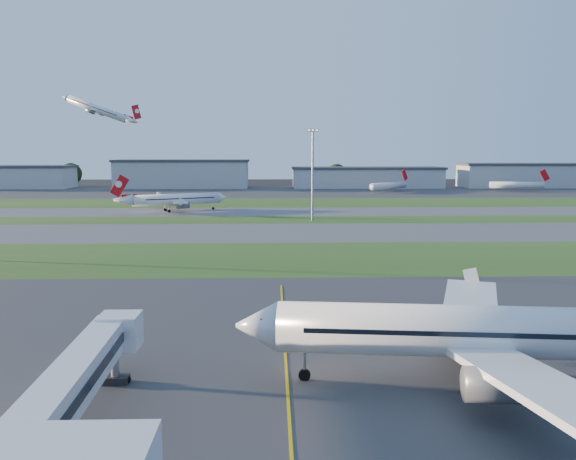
{
  "coord_description": "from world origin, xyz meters",
  "views": [
    {
      "loc": [
        3.88,
        -50.06,
        19.49
      ],
      "look_at": [
        6.25,
        39.07,
        7.0
      ],
      "focal_mm": 35.0,
      "sensor_mm": 36.0,
      "label": 1
    }
  ],
  "objects_px": {
    "jet_bridge": "(62,393)",
    "mini_jet_near": "(389,186)",
    "airliner_parked": "(488,333)",
    "mini_jet_far": "(517,185)",
    "light_mast_centre": "(313,168)",
    "airliner_taxiing": "(176,200)"
  },
  "relations": [
    {
      "from": "jet_bridge",
      "to": "airliner_taxiing",
      "type": "height_order",
      "value": "airliner_taxiing"
    },
    {
      "from": "mini_jet_far",
      "to": "light_mast_centre",
      "type": "distance_m",
      "value": 159.06
    },
    {
      "from": "light_mast_centre",
      "to": "airliner_parked",
      "type": "bearing_deg",
      "value": -86.7
    },
    {
      "from": "jet_bridge",
      "to": "mini_jet_far",
      "type": "relative_size",
      "value": 0.94
    },
    {
      "from": "airliner_taxiing",
      "to": "mini_jet_far",
      "type": "xyz_separation_m",
      "value": [
        152.17,
        89.14,
        -0.61
      ]
    },
    {
      "from": "airliner_taxiing",
      "to": "mini_jet_far",
      "type": "bearing_deg",
      "value": -174.23
    },
    {
      "from": "airliner_parked",
      "to": "mini_jet_near",
      "type": "height_order",
      "value": "airliner_parked"
    },
    {
      "from": "airliner_parked",
      "to": "airliner_taxiing",
      "type": "xyz_separation_m",
      "value": [
        -49.58,
        139.86,
        -0.74
      ]
    },
    {
      "from": "airliner_parked",
      "to": "mini_jet_far",
      "type": "bearing_deg",
      "value": 71.97
    },
    {
      "from": "jet_bridge",
      "to": "airliner_parked",
      "type": "bearing_deg",
      "value": 16.59
    },
    {
      "from": "jet_bridge",
      "to": "airliner_parked",
      "type": "relative_size",
      "value": 0.64
    },
    {
      "from": "jet_bridge",
      "to": "airliner_taxiing",
      "type": "relative_size",
      "value": 0.81
    },
    {
      "from": "airliner_parked",
      "to": "airliner_taxiing",
      "type": "distance_m",
      "value": 148.39
    },
    {
      "from": "mini_jet_far",
      "to": "light_mast_centre",
      "type": "xyz_separation_m",
      "value": [
        -109.16,
        -115.11,
        11.53
      ]
    },
    {
      "from": "jet_bridge",
      "to": "mini_jet_near",
      "type": "xyz_separation_m",
      "value": [
        69.57,
        234.22,
        -0.73
      ]
    },
    {
      "from": "mini_jet_near",
      "to": "light_mast_centre",
      "type": "bearing_deg",
      "value": -154.16
    },
    {
      "from": "airliner_taxiing",
      "to": "mini_jet_far",
      "type": "height_order",
      "value": "airliner_taxiing"
    },
    {
      "from": "light_mast_centre",
      "to": "jet_bridge",
      "type": "bearing_deg",
      "value": -101.38
    },
    {
      "from": "mini_jet_far",
      "to": "mini_jet_near",
      "type": "bearing_deg",
      "value": -170.81
    },
    {
      "from": "airliner_taxiing",
      "to": "mini_jet_near",
      "type": "height_order",
      "value": "airliner_taxiing"
    },
    {
      "from": "airliner_parked",
      "to": "mini_jet_near",
      "type": "bearing_deg",
      "value": 86.47
    },
    {
      "from": "light_mast_centre",
      "to": "airliner_taxiing",
      "type": "bearing_deg",
      "value": 148.88
    }
  ]
}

